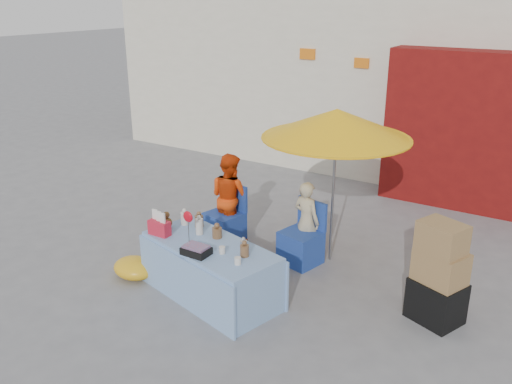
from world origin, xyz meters
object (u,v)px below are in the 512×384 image
Objects in this scene: chair_left at (225,225)px; box_stack at (439,277)px; chair_right at (301,245)px; vendor_orange at (230,197)px; market_table at (210,269)px; vendor_beige at (306,221)px; umbrella at (337,124)px.

box_stack is (3.15, -0.44, 0.29)m from chair_left.
vendor_orange reaches higher than chair_right.
box_stack is at bearing 34.93° from market_table.
chair_left is 3.20m from box_stack.
chair_right is 1.32m from vendor_orange.
vendor_beige is (-0.00, 0.13, 0.30)m from chair_right.
chair_left is at bearing 104.98° from vendor_orange.
box_stack is at bearing -176.91° from vendor_orange.
vendor_beige is 0.95× the size of box_stack.
vendor_beige is 1.38m from umbrella.
umbrella is (0.30, 0.15, 1.33)m from vendor_beige.
chair_right is at bearing 13.42° from chair_left.
vendor_orange is at bearing 169.67° from box_stack.
chair_right is (1.25, 0.00, 0.00)m from chair_left.
chair_right is at bearing -136.15° from umbrella.
market_table is at bearing -116.72° from umbrella.
chair_right is at bearing 83.29° from market_table.
market_table is 1.72× the size of vendor_beige.
chair_left is (-0.73, 1.34, -0.09)m from market_table.
market_table reaches higher than chair_right.
market_table reaches higher than chair_left.
vendor_beige is (1.25, 0.00, -0.10)m from vendor_orange.
vendor_beige is at bearing -153.43° from umbrella.
box_stack is (1.90, -0.44, 0.29)m from chair_right.
chair_left is at bearing 133.06° from market_table.
vendor_orange is (-0.73, 1.48, 0.30)m from market_table.
box_stack reaches higher than vendor_beige.
umbrella is (0.82, 1.63, 1.54)m from market_table.
box_stack is at bearing -24.31° from umbrella.
chair_right is 0.33m from vendor_beige.
market_table is 2.59m from box_stack.
chair_left is at bearing 172.04° from box_stack.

